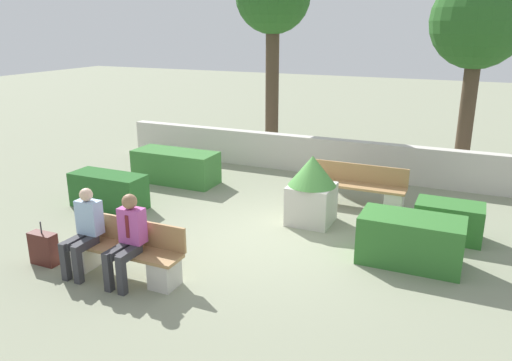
{
  "coord_description": "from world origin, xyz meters",
  "views": [
    {
      "loc": [
        3.27,
        -7.75,
        3.74
      ],
      "look_at": [
        -0.43,
        0.5,
        0.9
      ],
      "focal_mm": 35.0,
      "sensor_mm": 36.0,
      "label": 1
    }
  ],
  "objects_px": {
    "person_seated_man": "(127,235)",
    "person_seated_woman": "(84,228)",
    "suitcase": "(44,249)",
    "tree_leftmost": "(273,1)",
    "tree_center_left": "(478,25)",
    "planter_corner_left": "(312,188)",
    "bench_front": "(124,255)",
    "bench_left_side": "(355,190)"
  },
  "relations": [
    {
      "from": "planter_corner_left",
      "to": "tree_leftmost",
      "type": "distance_m",
      "value": 6.96
    },
    {
      "from": "bench_front",
      "to": "tree_leftmost",
      "type": "distance_m",
      "value": 9.36
    },
    {
      "from": "bench_front",
      "to": "tree_leftmost",
      "type": "bearing_deg",
      "value": 96.85
    },
    {
      "from": "person_seated_man",
      "to": "tree_center_left",
      "type": "relative_size",
      "value": 0.28
    },
    {
      "from": "bench_front",
      "to": "bench_left_side",
      "type": "distance_m",
      "value": 5.21
    },
    {
      "from": "suitcase",
      "to": "person_seated_man",
      "type": "bearing_deg",
      "value": 3.02
    },
    {
      "from": "bench_front",
      "to": "tree_center_left",
      "type": "distance_m",
      "value": 9.52
    },
    {
      "from": "person_seated_woman",
      "to": "tree_leftmost",
      "type": "relative_size",
      "value": 0.24
    },
    {
      "from": "person_seated_woman",
      "to": "suitcase",
      "type": "height_order",
      "value": "person_seated_woman"
    },
    {
      "from": "suitcase",
      "to": "planter_corner_left",
      "type": "bearing_deg",
      "value": 45.87
    },
    {
      "from": "bench_front",
      "to": "bench_left_side",
      "type": "relative_size",
      "value": 0.94
    },
    {
      "from": "planter_corner_left",
      "to": "tree_center_left",
      "type": "height_order",
      "value": "tree_center_left"
    },
    {
      "from": "planter_corner_left",
      "to": "suitcase",
      "type": "bearing_deg",
      "value": -134.13
    },
    {
      "from": "person_seated_man",
      "to": "person_seated_woman",
      "type": "relative_size",
      "value": 1.02
    },
    {
      "from": "person_seated_woman",
      "to": "tree_leftmost",
      "type": "height_order",
      "value": "tree_leftmost"
    },
    {
      "from": "person_seated_woman",
      "to": "suitcase",
      "type": "bearing_deg",
      "value": -174.28
    },
    {
      "from": "bench_front",
      "to": "tree_center_left",
      "type": "bearing_deg",
      "value": 59.93
    },
    {
      "from": "suitcase",
      "to": "tree_leftmost",
      "type": "bearing_deg",
      "value": 87.16
    },
    {
      "from": "tree_center_left",
      "to": "person_seated_woman",
      "type": "bearing_deg",
      "value": -122.83
    },
    {
      "from": "suitcase",
      "to": "tree_center_left",
      "type": "bearing_deg",
      "value": 53.37
    },
    {
      "from": "bench_left_side",
      "to": "person_seated_woman",
      "type": "relative_size",
      "value": 1.57
    },
    {
      "from": "bench_front",
      "to": "tree_leftmost",
      "type": "relative_size",
      "value": 0.36
    },
    {
      "from": "person_seated_man",
      "to": "tree_center_left",
      "type": "bearing_deg",
      "value": 61.57
    },
    {
      "from": "tree_leftmost",
      "to": "person_seated_woman",
      "type": "bearing_deg",
      "value": -87.29
    },
    {
      "from": "person_seated_woman",
      "to": "suitcase",
      "type": "xyz_separation_m",
      "value": [
        -0.83,
        -0.08,
        -0.48
      ]
    },
    {
      "from": "suitcase",
      "to": "tree_center_left",
      "type": "relative_size",
      "value": 0.15
    },
    {
      "from": "tree_leftmost",
      "to": "tree_center_left",
      "type": "height_order",
      "value": "tree_leftmost"
    },
    {
      "from": "planter_corner_left",
      "to": "suitcase",
      "type": "height_order",
      "value": "planter_corner_left"
    },
    {
      "from": "planter_corner_left",
      "to": "suitcase",
      "type": "xyz_separation_m",
      "value": [
        -3.39,
        -3.49,
        -0.44
      ]
    },
    {
      "from": "person_seated_man",
      "to": "suitcase",
      "type": "bearing_deg",
      "value": -176.98
    },
    {
      "from": "bench_front",
      "to": "suitcase",
      "type": "height_order",
      "value": "bench_front"
    },
    {
      "from": "bench_front",
      "to": "bench_left_side",
      "type": "xyz_separation_m",
      "value": [
        2.51,
        4.57,
        0.01
      ]
    },
    {
      "from": "planter_corner_left",
      "to": "person_seated_woman",
      "type": "bearing_deg",
      "value": -126.86
    },
    {
      "from": "person_seated_woman",
      "to": "planter_corner_left",
      "type": "relative_size",
      "value": 1.0
    },
    {
      "from": "person_seated_woman",
      "to": "tree_center_left",
      "type": "bearing_deg",
      "value": 57.17
    },
    {
      "from": "planter_corner_left",
      "to": "bench_front",
      "type": "bearing_deg",
      "value": -120.88
    },
    {
      "from": "bench_front",
      "to": "person_seated_man",
      "type": "relative_size",
      "value": 1.45
    },
    {
      "from": "person_seated_man",
      "to": "person_seated_woman",
      "type": "xyz_separation_m",
      "value": [
        -0.82,
        -0.0,
        -0.02
      ]
    },
    {
      "from": "bench_left_side",
      "to": "tree_leftmost",
      "type": "relative_size",
      "value": 0.38
    },
    {
      "from": "bench_front",
      "to": "suitcase",
      "type": "bearing_deg",
      "value": -171.03
    },
    {
      "from": "bench_left_side",
      "to": "person_seated_woman",
      "type": "bearing_deg",
      "value": -129.21
    },
    {
      "from": "planter_corner_left",
      "to": "tree_leftmost",
      "type": "relative_size",
      "value": 0.24
    }
  ]
}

